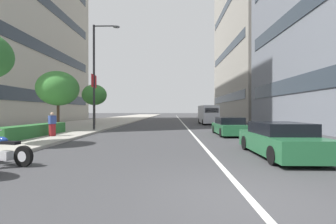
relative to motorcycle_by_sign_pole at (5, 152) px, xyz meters
name	(u,v)px	position (x,y,z in m)	size (l,w,h in m)	color
ground_plane	(250,199)	(-2.67, -6.88, -0.42)	(400.00, 400.00, 0.00)	#3A3A3D
sidewalk_right_plaza	(99,122)	(27.33, 5.81, -0.35)	(160.00, 10.46, 0.15)	#A39E93
lane_centre_stripe	(181,121)	(32.33, -6.88, -0.42)	(110.00, 0.16, 0.01)	silver
motorcycle_by_sign_pole	(5,152)	(0.00, 0.00, 0.00)	(0.77, 2.07, 1.11)	black
car_far_down_avenue	(280,140)	(1.60, -9.45, 0.20)	(4.38, 1.94, 1.30)	#236038
car_approaching_light	(229,127)	(9.32, -9.44, 0.19)	(4.35, 1.89, 1.29)	#236038
delivery_van_ahead	(208,114)	(23.09, -10.07, 0.89)	(5.59, 2.06, 2.45)	#B7B7BC
street_lamp_with_banners	(97,69)	(12.33, 1.11, 4.98)	(1.26, 2.34, 9.01)	#232326
clipped_hedge_bed	(33,131)	(6.93, 3.39, 0.09)	(6.33, 1.10, 0.73)	#28602D
street_tree_near_plaza_corner	(58,88)	(11.12, 3.92, 3.15)	(3.27, 3.27, 4.82)	#473323
street_tree_far_plaza	(94,95)	(19.24, 3.75, 3.20)	(2.81, 2.81, 4.68)	#473323
pedestrian_on_plaza	(52,124)	(7.12, 2.27, 0.48)	(0.48, 0.43, 1.50)	maroon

